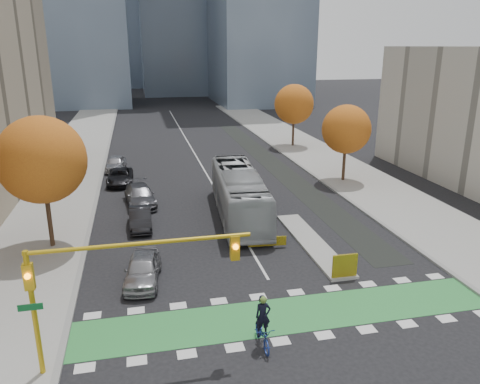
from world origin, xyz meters
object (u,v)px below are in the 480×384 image
traffic_signal_west (104,274)px  bus (239,194)px  parked_car_e (116,163)px  cyclist (263,329)px  parked_car_a (143,269)px  parked_car_c (140,196)px  hazard_board (345,266)px  parked_car_b (140,218)px  tree_west (42,160)px  tree_east_near (346,129)px  parked_car_d (120,177)px  tree_east_far (294,104)px

traffic_signal_west → bus: size_ratio=0.68×
bus → parked_car_e: (-9.27, 15.63, -1.01)m
cyclist → parked_car_a: (-4.76, 6.78, -0.02)m
traffic_signal_west → parked_car_a: 7.65m
parked_car_c → parked_car_e: bearing=94.3°
cyclist → hazard_board: bearing=38.3°
bus → parked_car_e: size_ratio=2.92×
bus → parked_car_b: (-7.15, -0.78, -1.06)m
parked_car_a → parked_car_b: (0.01, 7.96, -0.06)m
tree_west → cyclist: 16.83m
parked_car_c → parked_car_e: parked_car_c is taller
tree_east_near → bus: size_ratio=0.56×
traffic_signal_west → tree_west: bearing=108.0°
parked_car_c → parked_car_e: (-2.20, 11.41, -0.02)m
parked_car_a → parked_car_e: size_ratio=1.03×
parked_car_a → parked_car_b: 7.96m
parked_car_e → parked_car_b: bearing=-75.8°
hazard_board → cyclist: 7.49m
parked_car_d → tree_east_near: bearing=-8.6°
tree_east_far → parked_car_b: size_ratio=1.83×
cyclist → bus: size_ratio=0.19×
parked_car_c → tree_west: bearing=-133.8°
hazard_board → parked_car_d: size_ratio=0.29×
tree_east_far → parked_car_d: bearing=-149.2°
hazard_board → tree_east_far: bearing=75.9°
traffic_signal_west → parked_car_e: bearing=91.4°
parked_car_b → tree_east_near: bearing=22.2°
traffic_signal_west → parked_car_b: traffic_signal_west is taller
tree_east_near → bus: tree_east_near is taller
bus → tree_east_near: bearing=36.0°
tree_west → hazard_board: bearing=-26.0°
parked_car_c → tree_east_far: bearing=38.1°
parked_car_a → tree_west: bearing=140.6°
tree_east_far → traffic_signal_west: bearing=-117.9°
traffic_signal_west → cyclist: size_ratio=3.67×
tree_east_near → parked_car_d: (-20.20, 3.64, -4.19)m
tree_east_near → parked_car_a: bearing=-139.8°
tree_west → tree_east_far: tree_west is taller
tree_west → cyclist: bearing=-50.9°
tree_west → tree_east_far: bearing=46.7°
parked_car_b → parked_car_d: 11.53m
hazard_board → parked_car_b: hazard_board is taller
parked_car_b → parked_car_c: size_ratio=0.80×
tree_east_far → cyclist: tree_east_far is taller
parked_car_d → parked_car_b: bearing=-80.3°
tree_east_far → parked_car_e: size_ratio=1.78×
parked_car_b → parked_car_c: parked_car_c is taller
traffic_signal_west → parked_car_c: 20.07m
hazard_board → parked_car_b: 14.58m
parked_car_e → parked_car_d: bearing=-77.4°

